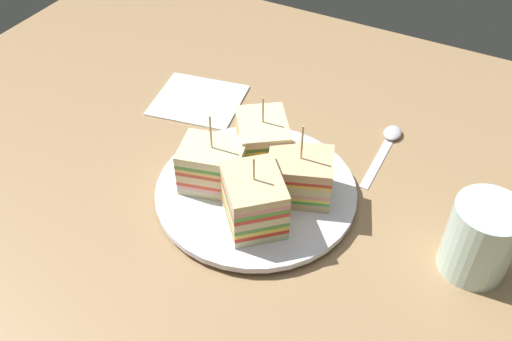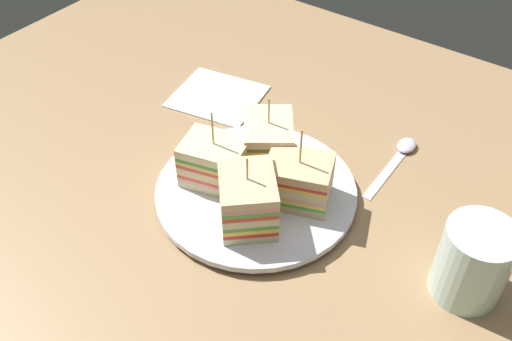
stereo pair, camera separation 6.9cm
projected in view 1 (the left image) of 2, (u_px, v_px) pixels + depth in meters
The scene contains 9 objects.
ground_plane at pixel (256, 201), 73.18cm from camera, with size 119.24×96.74×1.80cm, color #9C7A53.
plate at pixel (256, 191), 71.95cm from camera, with size 25.23×25.23×1.51cm.
sandwich_wedge_0 at pixel (213, 166), 70.15cm from camera, with size 9.01×7.65×10.63cm.
sandwich_wedge_1 at pixel (254, 200), 65.43cm from camera, with size 9.85×9.97×9.67cm.
sandwich_wedge_2 at pixel (299, 176), 68.90cm from camera, with size 9.37×8.31×10.60cm.
sandwich_wedge_3 at pixel (263, 142), 73.22cm from camera, with size 9.47×9.86×10.01cm.
spoon at pixel (388, 141), 80.03cm from camera, with size 2.50×13.84×1.00cm.
napkin at pixel (198, 99), 87.51cm from camera, with size 12.91×11.64×0.50cm, color white.
drinking_glass at pixel (479, 242), 61.88cm from camera, with size 7.50×7.50×9.25cm.
Camera 1 is at (-23.93, 45.01, 51.75)cm, focal length 40.16 mm.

